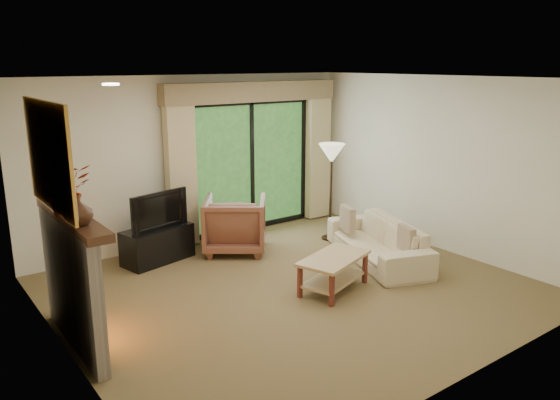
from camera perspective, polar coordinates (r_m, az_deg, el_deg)
floor at (r=6.99m, az=1.48°, el=-9.27°), size 5.50×5.50×0.00m
ceiling at (r=6.41m, az=1.64°, el=12.56°), size 5.50×5.50×0.00m
wall_back at (r=8.64m, az=-8.74°, el=4.18°), size 5.00×0.00×5.00m
wall_front at (r=4.93m, az=19.81°, el=-4.20°), size 5.00×0.00×5.00m
wall_left at (r=5.39m, az=-22.15°, el=-2.87°), size 0.00×5.00×5.00m
wall_right at (r=8.52m, az=16.31°, el=3.63°), size 0.00×5.00×5.00m
fireplace at (r=5.80m, az=-20.94°, el=-8.02°), size 0.24×1.70×1.37m
mirror at (r=5.45m, az=-22.98°, el=4.26°), size 0.07×1.45×1.02m
sliding_door at (r=9.14m, az=-3.00°, el=3.60°), size 2.26×0.10×2.16m
curtain_left at (r=8.37m, az=-10.32°, el=3.08°), size 0.45×0.18×2.35m
curtain_right at (r=9.84m, az=3.94°, el=4.94°), size 0.45×0.18×2.35m
cornice at (r=8.92m, az=-2.78°, el=11.24°), size 3.20×0.24×0.32m
media_console at (r=8.02m, az=-12.67°, el=-4.55°), size 1.08×0.66×0.50m
tv at (r=7.87m, az=-12.87°, el=-0.98°), size 0.93×0.32×0.54m
armchair at (r=8.22m, az=-4.73°, el=-2.54°), size 1.26×1.27×0.84m
sofa at (r=7.98m, az=10.18°, el=-4.23°), size 1.40×2.12×0.58m
pillow_near at (r=7.52m, az=13.05°, el=-3.96°), size 0.20×0.35×0.34m
pillow_far at (r=8.26m, az=7.06°, el=-1.98°), size 0.22×0.39×0.38m
coffee_table at (r=6.91m, az=5.62°, el=-7.64°), size 1.10×0.82×0.44m
floor_lamp at (r=8.70m, az=5.33°, el=0.82°), size 0.43×0.43×1.55m
vase at (r=5.18m, az=-20.28°, el=-1.09°), size 0.26×0.26×0.26m
branches at (r=5.48m, az=-21.44°, el=0.89°), size 0.52×0.48×0.49m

